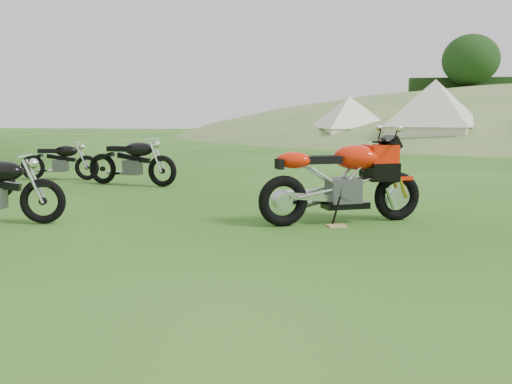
% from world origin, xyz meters
% --- Properties ---
extents(ground, '(120.00, 120.00, 0.00)m').
position_xyz_m(ground, '(0.00, 0.00, 0.00)').
color(ground, '#1D5111').
rests_on(ground, ground).
extents(sport_motorcycle, '(2.16, 1.37, 1.28)m').
position_xyz_m(sport_motorcycle, '(1.18, 1.89, 0.64)').
color(sport_motorcycle, red).
rests_on(sport_motorcycle, ground).
extents(plywood_board, '(0.28, 0.25, 0.02)m').
position_xyz_m(plywood_board, '(1.13, 1.63, 0.01)').
color(plywood_board, tan).
rests_on(plywood_board, ground).
extents(vintage_moto_c, '(1.98, 0.82, 1.02)m').
position_xyz_m(vintage_moto_c, '(-3.00, 5.37, 0.51)').
color(vintage_moto_c, black).
rests_on(vintage_moto_c, ground).
extents(vintage_moto_d, '(1.71, 0.58, 0.88)m').
position_xyz_m(vintage_moto_d, '(-4.92, 6.10, 0.44)').
color(vintage_moto_d, black).
rests_on(vintage_moto_d, ground).
extents(tent_left, '(3.68, 3.68, 2.44)m').
position_xyz_m(tent_left, '(1.39, 21.96, 1.22)').
color(tent_left, white).
rests_on(tent_left, ground).
extents(tent_mid, '(4.23, 4.23, 2.80)m').
position_xyz_m(tent_mid, '(4.90, 19.41, 1.40)').
color(tent_mid, silver).
rests_on(tent_mid, ground).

